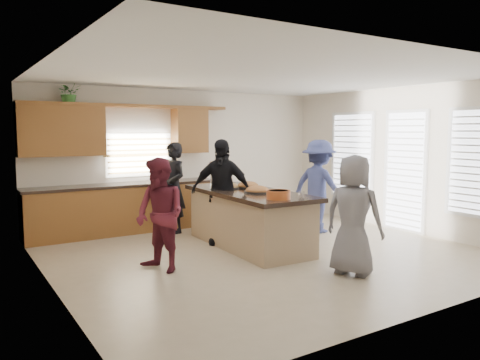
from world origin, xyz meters
TOP-DOWN VIEW (x-y plane):
  - floor at (0.00, 0.00)m, footprint 6.50×6.50m
  - room_shell at (0.00, 0.00)m, footprint 6.52×6.02m
  - back_cabinetry at (-1.47, 2.73)m, footprint 4.08×0.66m
  - right_wall_glazing at (3.22, -0.13)m, footprint 0.06×4.00m
  - island at (-0.01, 0.50)m, footprint 1.26×2.74m
  - platter_front at (-0.01, 0.24)m, footprint 0.44×0.44m
  - platter_mid at (0.23, 0.89)m, footprint 0.42×0.42m
  - platter_back at (-0.11, 0.98)m, footprint 0.36×0.36m
  - salad_bowl at (-0.17, -0.54)m, footprint 0.36×0.36m
  - clear_cup at (0.18, -0.63)m, footprint 0.09×0.09m
  - plate_stack at (-0.00, 1.41)m, footprint 0.21×0.21m
  - flower_vase at (0.01, 1.75)m, footprint 0.14×0.14m
  - potted_plant at (-2.34, 2.82)m, footprint 0.49×0.45m
  - woman_left_back at (-0.61, 2.20)m, footprint 0.48×0.68m
  - woman_left_mid at (-1.83, -0.02)m, footprint 0.81×0.92m
  - woman_left_front at (-0.31, 0.91)m, footprint 1.06×1.07m
  - woman_right_back at (1.77, 0.74)m, footprint 0.95×1.29m
  - woman_right_front at (0.33, -1.55)m, footprint 0.79×0.94m

SIDE VIEW (x-z plane):
  - floor at x=0.00m, z-range 0.00..0.00m
  - island at x=-0.01m, z-range -0.02..0.93m
  - woman_left_mid at x=-1.83m, z-range 0.00..1.59m
  - woman_right_front at x=0.33m, z-range 0.00..1.64m
  - woman_left_back at x=-0.61m, z-range 0.00..1.74m
  - woman_right_back at x=1.77m, z-range 0.00..1.78m
  - woman_left_front at x=-0.31m, z-range 0.00..1.82m
  - back_cabinetry at x=-1.47m, z-range -0.32..2.14m
  - plate_stack at x=0.00m, z-range 0.95..0.99m
  - platter_back at x=-0.11m, z-range 0.90..1.05m
  - platter_mid at x=0.23m, z-range 0.89..1.06m
  - platter_front at x=-0.01m, z-range 0.89..1.07m
  - clear_cup at x=0.18m, z-range 0.95..1.05m
  - salad_bowl at x=-0.17m, z-range 0.96..1.09m
  - flower_vase at x=0.01m, z-range 0.97..1.40m
  - right_wall_glazing at x=3.22m, z-range 0.22..2.47m
  - room_shell at x=0.00m, z-range 0.50..3.31m
  - potted_plant at x=-2.34m, z-range 2.40..2.86m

